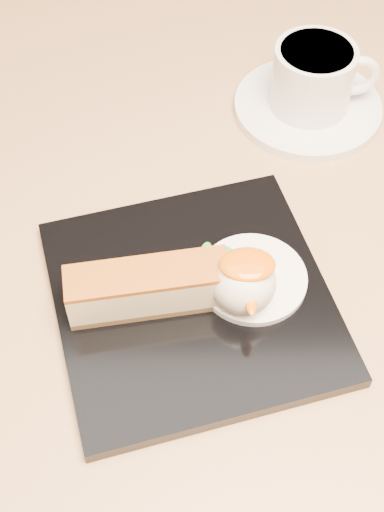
{
  "coord_description": "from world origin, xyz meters",
  "views": [
    {
      "loc": [
        -0.04,
        -0.36,
        1.22
      ],
      "look_at": [
        -0.04,
        -0.02,
        0.76
      ],
      "focal_mm": 50.0,
      "sensor_mm": 36.0,
      "label": 1
    }
  ],
  "objects_px": {
    "dessert_plate": "(192,300)",
    "coffee_cup": "(315,77)",
    "cheesecake": "(148,287)",
    "ice_cream_scoop": "(244,283)",
    "saucer": "(308,107)",
    "table": "(229,353)"
  },
  "relations": [
    {
      "from": "ice_cream_scoop",
      "to": "saucer",
      "type": "bearing_deg",
      "value": 71.21
    },
    {
      "from": "saucer",
      "to": "cheesecake",
      "type": "bearing_deg",
      "value": -123.14
    },
    {
      "from": "table",
      "to": "ice_cream_scoop",
      "type": "xyz_separation_m",
      "value": [
        0.0,
        -0.04,
        0.19
      ]
    },
    {
      "from": "coffee_cup",
      "to": "dessert_plate",
      "type": "bearing_deg",
      "value": -120.55
    },
    {
      "from": "table",
      "to": "ice_cream_scoop",
      "type": "distance_m",
      "value": 0.2
    },
    {
      "from": "dessert_plate",
      "to": "table",
      "type": "bearing_deg",
      "value": 45.71
    },
    {
      "from": "table",
      "to": "coffee_cup",
      "type": "distance_m",
      "value": 0.29
    },
    {
      "from": "table",
      "to": "dessert_plate",
      "type": "xyz_separation_m",
      "value": [
        -0.04,
        -0.04,
        0.16
      ]
    },
    {
      "from": "ice_cream_scoop",
      "to": "coffee_cup",
      "type": "relative_size",
      "value": 0.48
    },
    {
      "from": "table",
      "to": "dessert_plate",
      "type": "height_order",
      "value": "dessert_plate"
    },
    {
      "from": "dessert_plate",
      "to": "coffee_cup",
      "type": "relative_size",
      "value": 2.05
    },
    {
      "from": "dessert_plate",
      "to": "saucer",
      "type": "relative_size",
      "value": 1.47
    },
    {
      "from": "cheesecake",
      "to": "saucer",
      "type": "relative_size",
      "value": 0.88
    },
    {
      "from": "table",
      "to": "ice_cream_scoop",
      "type": "relative_size",
      "value": 15.51
    },
    {
      "from": "saucer",
      "to": "dessert_plate",
      "type": "bearing_deg",
      "value": -117.37
    },
    {
      "from": "ice_cream_scoop",
      "to": "coffee_cup",
      "type": "bearing_deg",
      "value": 70.78
    },
    {
      "from": "table",
      "to": "coffee_cup",
      "type": "xyz_separation_m",
      "value": [
        0.09,
        0.2,
        0.2
      ]
    },
    {
      "from": "cheesecake",
      "to": "saucer",
      "type": "xyz_separation_m",
      "value": [
        0.16,
        0.24,
        -0.03
      ]
    },
    {
      "from": "ice_cream_scoop",
      "to": "saucer",
      "type": "height_order",
      "value": "ice_cream_scoop"
    },
    {
      "from": "coffee_cup",
      "to": "saucer",
      "type": "bearing_deg",
      "value": -180.0
    },
    {
      "from": "cheesecake",
      "to": "ice_cream_scoop",
      "type": "bearing_deg",
      "value": -8.37
    },
    {
      "from": "saucer",
      "to": "coffee_cup",
      "type": "height_order",
      "value": "coffee_cup"
    }
  ]
}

